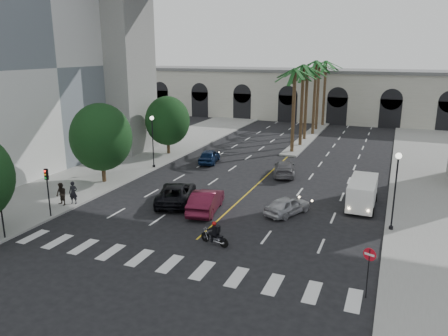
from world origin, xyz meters
TOP-DOWN VIEW (x-y plane):
  - ground at (0.00, 0.00)m, footprint 140.00×140.00m
  - sidewalk_left at (-15.00, 15.00)m, footprint 8.00×100.00m
  - sidewalk_right at (15.00, 15.00)m, footprint 8.00×100.00m
  - median at (0.00, 38.00)m, footprint 2.00×24.00m
  - pier_building at (0.00, 55.00)m, footprint 71.00×10.50m
  - palm_a at (0.00, 28.00)m, footprint 3.20×3.20m
  - palm_b at (0.10, 32.00)m, footprint 3.20×3.20m
  - palm_c at (-0.20, 36.00)m, footprint 3.20×3.20m
  - palm_d at (0.15, 40.00)m, footprint 3.20×3.20m
  - palm_e at (-0.10, 44.00)m, footprint 3.20×3.20m
  - palm_f at (0.20, 48.00)m, footprint 3.20×3.20m
  - street_tree_mid at (-13.00, 10.00)m, footprint 5.44×5.44m
  - street_tree_far at (-13.00, 22.00)m, footprint 5.04×5.04m
  - lamp_post_left_far at (-11.40, 16.00)m, footprint 0.40×0.40m
  - lamp_post_right at (11.40, 8.00)m, footprint 0.40×0.40m
  - traffic_signal_near at (-11.30, -2.50)m, footprint 0.25×0.18m
  - traffic_signal_far at (-11.30, 1.50)m, footprint 0.25×0.18m
  - motorcycle_rider at (1.38, 1.77)m, footprint 2.04×0.75m
  - car_a at (4.25, 8.52)m, footprint 3.09×4.24m
  - car_b at (-1.50, 6.80)m, footprint 2.59×5.27m
  - car_c at (-4.45, 7.69)m, footprint 4.27×6.21m
  - car_d at (1.50, 18.48)m, footprint 3.01×5.11m
  - car_e at (-7.10, 20.20)m, footprint 2.49×4.51m
  - cargo_van at (9.17, 12.00)m, footprint 2.08×5.09m
  - pedestrian_a at (-11.50, 4.21)m, footprint 0.75×0.60m
  - pedestrian_b at (-12.12, 3.60)m, footprint 0.97×0.83m
  - do_not_enter_sign at (10.50, -1.03)m, footprint 0.61×0.26m

SIDE VIEW (x-z plane):
  - ground at x=0.00m, z-range 0.00..0.00m
  - sidewalk_left at x=-15.00m, z-range 0.00..0.15m
  - sidewalk_right at x=15.00m, z-range 0.00..0.15m
  - median at x=0.00m, z-range 0.00..0.20m
  - car_a at x=4.25m, z-range 0.00..1.34m
  - motorcycle_rider at x=1.38m, z-range -0.07..1.43m
  - car_d at x=1.50m, z-range 0.00..1.39m
  - car_e at x=-7.10m, z-range 0.00..1.45m
  - car_c at x=-4.45m, z-range 0.00..1.58m
  - car_b at x=-1.50m, z-range 0.00..1.66m
  - pedestrian_b at x=-12.12m, z-range 0.15..1.90m
  - pedestrian_a at x=-11.50m, z-range 0.15..1.92m
  - cargo_van at x=9.17m, z-range 0.12..2.29m
  - do_not_enter_sign at x=10.50m, z-range 0.59..3.21m
  - traffic_signal_near at x=-11.30m, z-range 0.69..4.34m
  - traffic_signal_far at x=-11.30m, z-range 0.69..4.34m
  - lamp_post_left_far at x=-11.40m, z-range 0.55..5.90m
  - lamp_post_right at x=11.40m, z-range 0.55..5.90m
  - street_tree_far at x=-13.00m, z-range 0.56..7.24m
  - street_tree_mid at x=-13.00m, z-range 0.61..7.81m
  - pier_building at x=0.00m, z-range 0.02..8.52m
  - palm_c at x=-0.20m, z-range 3.86..13.96m
  - palm_a at x=0.00m, z-range 3.95..14.25m
  - palm_e at x=-0.10m, z-range 3.99..14.39m
  - palm_b at x=0.10m, z-range 4.07..14.67m
  - palm_f at x=0.20m, z-range 4.11..14.81m
  - palm_d at x=0.15m, z-range 4.20..15.10m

